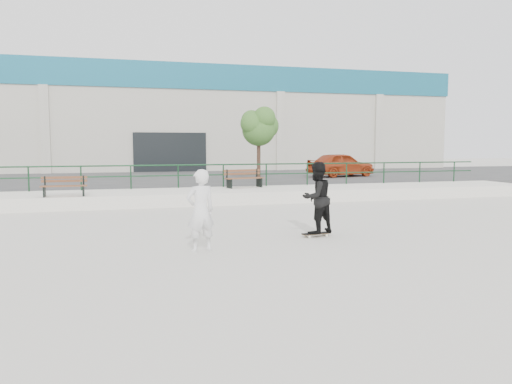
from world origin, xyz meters
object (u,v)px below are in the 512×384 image
object	(u,v)px
standing_skater	(317,198)
red_car	(341,165)
skateboard	(316,234)
seated_skater	(200,211)
bench_right	(244,178)
bench_left	(64,186)
tree	(259,126)

from	to	relation	value
standing_skater	red_car	bearing A→B (deg)	-138.04
red_car	standing_skater	distance (m)	16.78
skateboard	seated_skater	xyz separation A→B (m)	(-3.21, -1.00, 0.85)
seated_skater	bench_right	bearing A→B (deg)	-124.26
skateboard	bench_left	bearing A→B (deg)	124.71
bench_left	seated_skater	distance (m)	9.18
bench_right	standing_skater	distance (m)	9.23
bench_left	standing_skater	world-z (taller)	standing_skater
tree	bench_right	bearing A→B (deg)	-115.57
bench_left	seated_skater	xyz separation A→B (m)	(3.67, -8.42, 0.06)
bench_right	tree	world-z (taller)	tree
bench_right	red_car	distance (m)	9.27
bench_left	bench_right	bearing A→B (deg)	13.78
tree	standing_skater	size ratio (longest dim) A/B	2.05
tree	skateboard	bearing A→B (deg)	-99.26
tree	standing_skater	world-z (taller)	tree
standing_skater	bench_right	bearing A→B (deg)	-113.11
bench_right	seated_skater	world-z (taller)	seated_skater
red_car	standing_skater	bearing A→B (deg)	139.02
bench_left	skateboard	bearing A→B (deg)	-47.37
red_car	skateboard	size ratio (longest dim) A/B	5.18
skateboard	seated_skater	distance (m)	3.46
bench_right	skateboard	distance (m)	9.27
tree	standing_skater	bearing A→B (deg)	-99.26
seated_skater	bench_left	bearing A→B (deg)	-81.40
skateboard	tree	bearing A→B (deg)	72.62
tree	bench_left	bearing A→B (deg)	-148.96
bench_left	seated_skater	world-z (taller)	seated_skater
red_car	seated_skater	size ratio (longest dim) A/B	2.23
bench_left	bench_right	size ratio (longest dim) A/B	0.88
tree	red_car	distance (m)	6.34
tree	skateboard	world-z (taller)	tree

